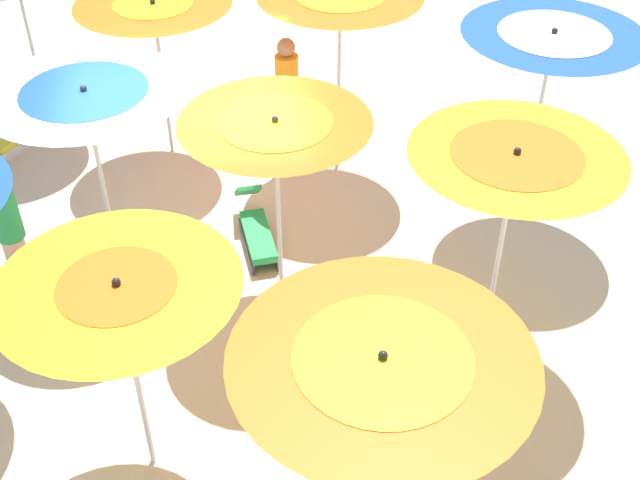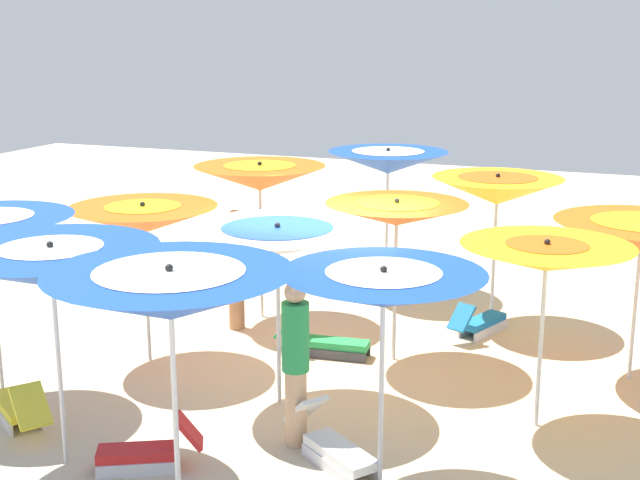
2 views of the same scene
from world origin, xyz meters
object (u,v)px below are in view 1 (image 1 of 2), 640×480
Objects in this scene: beach_umbrella_3 at (381,376)px; lounger_2 at (424,323)px; beach_umbrella_2 at (120,299)px; beachgoer_0 at (9,227)px; lounger_1 at (8,137)px; beach_umbrella_10 at (340,10)px; beach_umbrella_7 at (514,172)px; beach_umbrella_11 at (551,49)px; beach_umbrella_5 at (87,104)px; lounger_5 at (257,230)px; beachgoer_2 at (288,101)px; beach_umbrella_6 at (276,135)px; beach_umbrella_9 at (155,17)px; beach_ball at (6,98)px.

lounger_2 is (0.96, 2.16, -1.73)m from beach_umbrella_3.
beachgoer_0 is at bearing 120.80° from beach_umbrella_2.
beach_umbrella_3 reaches higher than lounger_1.
beach_umbrella_10 is 1.33× the size of beachgoer_0.
beach_umbrella_7 is 0.94× the size of beach_umbrella_11.
beach_umbrella_7 is at bearing -25.17° from beach_umbrella_5.
lounger_5 is at bearing -127.90° from beach_umbrella_10.
beach_umbrella_5 is at bearing -167.84° from beachgoer_2.
beach_umbrella_7 is 3.62m from beach_umbrella_10.
beach_umbrella_3 is 7.86m from lounger_1.
lounger_2 is 0.66× the size of beachgoer_0.
beach_umbrella_5 is at bearing 134.90° from beachgoer_0.
beach_umbrella_11 is 3.37m from lounger_2.
beach_umbrella_6 is 1.84× the size of lounger_2.
beach_umbrella_10 reaches higher than beach_umbrella_6.
beach_umbrella_11 is at bearing -33.12° from beach_umbrella_10.
beach_umbrella_9 is at bearing 88.43° from beach_umbrella_2.
beach_umbrella_7 is (3.48, 1.15, 0.08)m from beach_umbrella_2.
beach_umbrella_9 is at bearing 111.65° from beach_umbrella_6.
beach_ball is (-0.23, 1.23, -0.04)m from lounger_1.
beach_umbrella_5 is 6.48× the size of beach_ball.
beach_umbrella_2 is 2.09m from beach_umbrella_3.
beach_umbrella_11 reaches higher than beach_umbrella_2.
beach_umbrella_11 is 1.34× the size of beachgoer_0.
beachgoer_0 is (-1.58, -2.86, -1.00)m from beach_umbrella_9.
beachgoer_2 is at bearing -18.72° from beach_umbrella_9.
lounger_2 is 0.91× the size of lounger_5.
beachgoer_0 is (-4.25, 1.20, 0.80)m from lounger_2.
beach_ball is at bearing 45.64° from lounger_1.
beach_umbrella_10 is 1.34× the size of beachgoer_2.
beach_umbrella_3 is 1.17× the size of beachgoer_0.
beach_umbrella_3 is at bearing -74.66° from beach_umbrella_9.
beachgoer_0 is 1.01× the size of beachgoer_2.
beach_umbrella_6 reaches higher than beach_ball.
beach_umbrella_9 is 0.89× the size of beach_umbrella_11.
beachgoer_0 is at bearing -82.63° from lounger_5.
beach_umbrella_2 is 1.63× the size of lounger_5.
lounger_2 is at bearing -28.76° from beach_umbrella_5.
lounger_1 is (-1.62, 2.58, -1.84)m from beach_umbrella_5.
beach_umbrella_3 reaches higher than beachgoer_2.
lounger_1 is (-2.12, 5.61, -1.80)m from beach_umbrella_2.
beachgoer_0 is 4.60m from beach_ball.
beach_umbrella_11 is at bearing 70.11° from lounger_2.
beach_umbrella_6 is at bearing -68.35° from beach_umbrella_9.
beach_umbrella_6 is 1.67× the size of lounger_5.
beach_umbrella_10 is 4.61m from beachgoer_0.
beach_umbrella_7 is 0.94× the size of beach_umbrella_10.
beachgoer_0 is (-4.92, 1.26, -1.10)m from beach_umbrella_7.
beach_umbrella_2 is 2.98m from beachgoer_0.
beach_umbrella_11 is at bearing -27.68° from beach_ball.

